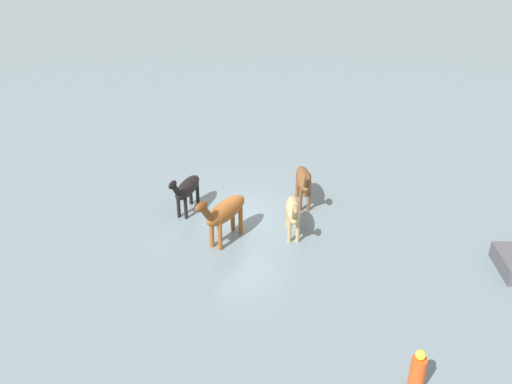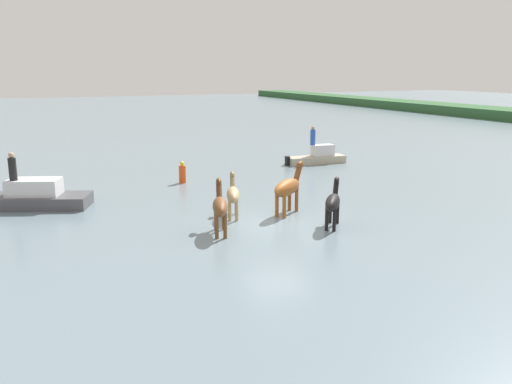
{
  "view_description": "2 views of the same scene",
  "coord_description": "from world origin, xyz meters",
  "views": [
    {
      "loc": [
        -16.63,
        5.69,
        10.21
      ],
      "look_at": [
        0.02,
        -0.46,
        0.95
      ],
      "focal_mm": 40.11,
      "sensor_mm": 36.0,
      "label": 1
    },
    {
      "loc": [
        17.5,
        -8.7,
        5.76
      ],
      "look_at": [
        -0.76,
        -0.55,
        1.15
      ],
      "focal_mm": 37.3,
      "sensor_mm": 36.0,
      "label": 2
    }
  ],
  "objects": [
    {
      "name": "boat_motor_center",
      "position": [
        -11.13,
        8.3,
        0.3
      ],
      "size": [
        1.24,
        4.01,
        1.31
      ],
      "rotation": [
        0.0,
        0.0,
        1.52
      ],
      "color": "#B7AD93",
      "rests_on": "ground_plane"
    },
    {
      "name": "person_watcher_seated",
      "position": [
        -6.6,
        -9.1,
        1.78
      ],
      "size": [
        0.32,
        0.32,
        1.19
      ],
      "color": "black",
      "rests_on": "boat_skiff_near"
    },
    {
      "name": "horse_mid_herd",
      "position": [
        -1.65,
        -1.16,
        0.92
      ],
      "size": [
        2.13,
        1.07,
        1.67
      ],
      "rotation": [
        0.0,
        0.0,
        2.78
      ],
      "color": "tan",
      "rests_on": "ground_plane"
    },
    {
      "name": "boat_skiff_near",
      "position": [
        -6.77,
        -8.88,
        0.33
      ],
      "size": [
        3.77,
        6.15,
        1.38
      ],
      "rotation": [
        0.0,
        0.0,
        1.19
      ],
      "color": "#4C4C51",
      "rests_on": "ground_plane"
    },
    {
      "name": "horse_chestnut_trailing",
      "position": [
        0.2,
        -2.38,
        1.0
      ],
      "size": [
        2.32,
        1.08,
        1.81
      ],
      "rotation": [
        0.0,
        0.0,
        2.83
      ],
      "color": "brown",
      "rests_on": "ground_plane"
    },
    {
      "name": "buoy_channel_marker",
      "position": [
        -8.83,
        -1.14,
        0.51
      ],
      "size": [
        0.36,
        0.36,
        1.14
      ],
      "color": "#E54C19",
      "rests_on": "ground_plane"
    },
    {
      "name": "ground_plane",
      "position": [
        0.0,
        0.0,
        0.0
      ],
      "size": [
        208.73,
        208.73,
        0.0
      ],
      "primitive_type": "plane",
      "color": "slate"
    },
    {
      "name": "horse_lead",
      "position": [
        1.13,
        1.76,
        0.94
      ],
      "size": [
        1.92,
        1.65,
        1.71
      ],
      "rotation": [
        0.0,
        0.0,
        2.46
      ],
      "color": "black",
      "rests_on": "ground_plane"
    },
    {
      "name": "person_boatman_standing",
      "position": [
        -11.26,
        8.03,
        1.71
      ],
      "size": [
        0.32,
        0.32,
        1.19
      ],
      "color": "#2D51B2",
      "rests_on": "boat_motor_center"
    },
    {
      "name": "horse_dun_straggler",
      "position": [
        -1.2,
        1.08,
        1.1
      ],
      "size": [
        1.89,
        2.27,
        2.0
      ],
      "rotation": [
        0.0,
        0.0,
        2.23
      ],
      "color": "brown",
      "rests_on": "ground_plane"
    }
  ]
}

